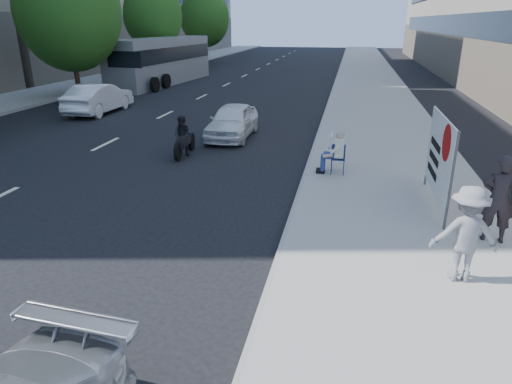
% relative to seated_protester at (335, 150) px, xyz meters
% --- Properties ---
extents(ground, '(160.00, 160.00, 0.00)m').
position_rel_seated_protester_xyz_m(ground, '(-2.29, -5.70, -0.87)').
color(ground, black).
rests_on(ground, ground).
extents(near_sidewalk, '(5.00, 120.00, 0.15)m').
position_rel_seated_protester_xyz_m(near_sidewalk, '(1.71, 14.30, -0.80)').
color(near_sidewalk, '#9A9790').
rests_on(near_sidewalk, ground).
extents(far_sidewalk, '(4.50, 120.00, 0.15)m').
position_rel_seated_protester_xyz_m(far_sidewalk, '(-19.04, 14.30, -0.80)').
color(far_sidewalk, '#9A9790').
rests_on(far_sidewalk, ground).
extents(tree_far_c, '(6.00, 6.00, 8.47)m').
position_rel_seated_protester_xyz_m(tree_far_c, '(-15.99, 12.30, 4.15)').
color(tree_far_c, '#382616').
rests_on(tree_far_c, ground).
extents(tree_far_d, '(4.80, 4.80, 7.65)m').
position_rel_seated_protester_xyz_m(tree_far_d, '(-15.99, 24.30, 4.01)').
color(tree_far_d, '#382616').
rests_on(tree_far_d, ground).
extents(tree_far_e, '(5.40, 5.40, 7.89)m').
position_rel_seated_protester_xyz_m(tree_far_e, '(-15.99, 38.30, 3.91)').
color(tree_far_e, '#382616').
rests_on(tree_far_e, ground).
extents(seated_protester, '(0.83, 1.12, 1.31)m').
position_rel_seated_protester_xyz_m(seated_protester, '(0.00, 0.00, 0.00)').
color(seated_protester, navy).
rests_on(seated_protester, near_sidewalk).
extents(jogger, '(1.16, 0.71, 1.74)m').
position_rel_seated_protester_xyz_m(jogger, '(2.44, -5.67, 0.15)').
color(jogger, gray).
rests_on(jogger, near_sidewalk).
extents(pedestrian_woman, '(0.73, 0.54, 1.85)m').
position_rel_seated_protester_xyz_m(pedestrian_woman, '(3.42, -3.91, 0.20)').
color(pedestrian_woman, black).
rests_on(pedestrian_woman, near_sidewalk).
extents(protest_banner, '(0.08, 3.06, 2.20)m').
position_rel_seated_protester_xyz_m(protest_banner, '(2.54, -2.06, 0.53)').
color(protest_banner, '#4C4C4C').
rests_on(protest_banner, near_sidewalk).
extents(white_sedan_near, '(1.59, 3.94, 1.34)m').
position_rel_seated_protester_xyz_m(white_sedan_near, '(-4.26, 4.38, -0.20)').
color(white_sedan_near, white).
rests_on(white_sedan_near, ground).
extents(white_sedan_mid, '(1.63, 4.56, 1.50)m').
position_rel_seated_protester_xyz_m(white_sedan_mid, '(-12.29, 8.15, -0.12)').
color(white_sedan_mid, white).
rests_on(white_sedan_mid, ground).
extents(motorcycle, '(0.74, 2.05, 1.42)m').
position_rel_seated_protester_xyz_m(motorcycle, '(-5.24, 1.38, -0.24)').
color(motorcycle, black).
rests_on(motorcycle, ground).
extents(bus, '(3.65, 12.25, 3.30)m').
position_rel_seated_protester_xyz_m(bus, '(-13.68, 20.06, 0.76)').
color(bus, gray).
rests_on(bus, ground).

